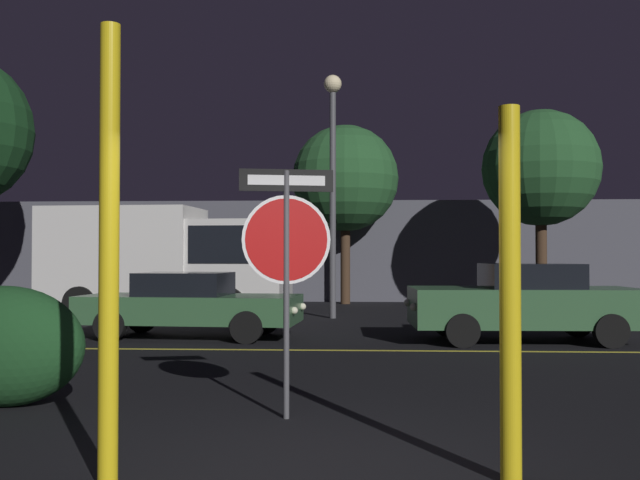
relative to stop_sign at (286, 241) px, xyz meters
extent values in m
plane|color=black|center=(0.36, -1.84, -1.76)|extent=(260.00, 260.00, 0.00)
cube|color=gold|center=(0.36, 5.08, -1.76)|extent=(43.35, 0.12, 0.01)
cylinder|color=#4C4C51|center=(0.00, 0.00, -0.53)|extent=(0.06, 0.06, 2.46)
cylinder|color=white|center=(0.00, 0.00, 0.01)|extent=(0.87, 0.19, 0.89)
cylinder|color=#B71414|center=(0.00, 0.00, 0.01)|extent=(0.81, 0.18, 0.82)
cube|color=black|center=(0.00, 0.00, 0.60)|extent=(0.93, 0.21, 0.22)
cube|color=white|center=(0.00, 0.00, 0.60)|extent=(0.76, 0.19, 0.10)
cylinder|color=yellow|center=(-1.06, -2.10, -0.13)|extent=(0.14, 0.14, 3.26)
cylinder|color=yellow|center=(1.79, -1.90, -0.42)|extent=(0.15, 0.15, 2.69)
ellipsoid|color=#19421E|center=(-3.08, 0.40, -1.12)|extent=(1.76, 0.90, 1.29)
cube|color=#335B38|center=(-2.55, 6.81, -1.20)|extent=(4.35, 1.98, 0.53)
cube|color=black|center=(-2.68, 6.82, -0.71)|extent=(1.80, 1.55, 0.45)
cylinder|color=black|center=(-1.18, 7.50, -1.46)|extent=(0.61, 0.25, 0.60)
cylinder|color=black|center=(-1.30, 5.91, -1.46)|extent=(0.61, 0.25, 0.60)
cylinder|color=black|center=(-3.80, 7.70, -1.46)|extent=(0.61, 0.25, 0.60)
cylinder|color=black|center=(-3.92, 6.12, -1.46)|extent=(0.61, 0.25, 0.60)
sphere|color=#F4EFCC|center=(-0.37, 7.16, -1.17)|extent=(0.14, 0.14, 0.14)
sphere|color=#F4EFCC|center=(-0.45, 6.13, -1.17)|extent=(0.14, 0.14, 0.14)
cube|color=#335B38|center=(3.82, 6.45, -1.11)|extent=(4.21, 1.93, 0.71)
cube|color=black|center=(3.95, 6.45, -0.53)|extent=(1.71, 1.61, 0.45)
cylinder|color=black|center=(2.56, 5.54, -1.46)|extent=(0.61, 0.22, 0.60)
cylinder|color=black|center=(2.51, 7.28, -1.46)|extent=(0.61, 0.22, 0.60)
cylinder|color=black|center=(5.13, 5.61, -1.46)|extent=(0.61, 0.22, 0.60)
cylinder|color=black|center=(5.09, 7.35, -1.46)|extent=(0.61, 0.22, 0.60)
sphere|color=#F4EFCC|center=(1.73, 5.83, -1.07)|extent=(0.14, 0.14, 0.14)
sphere|color=#F4EFCC|center=(1.70, 6.95, -1.07)|extent=(0.14, 0.14, 0.14)
cube|color=silver|center=(-2.31, 11.40, -0.30)|extent=(2.53, 2.33, 2.13)
cube|color=black|center=(-2.31, 11.40, 0.13)|extent=(2.29, 2.36, 0.94)
cube|color=silver|center=(-5.46, 11.59, -0.13)|extent=(4.06, 2.56, 2.47)
cylinder|color=black|center=(-2.30, 12.52, -1.34)|extent=(0.86, 0.33, 0.84)
cylinder|color=black|center=(-2.44, 10.28, -1.34)|extent=(0.86, 0.33, 0.84)
cylinder|color=black|center=(-6.09, 12.75, -1.34)|extent=(0.86, 0.33, 0.84)
cylinder|color=black|center=(-6.23, 10.51, -1.34)|extent=(0.86, 0.33, 0.84)
cylinder|color=#4C4C51|center=(0.10, 11.26, 1.15)|extent=(0.16, 0.16, 5.82)
sphere|color=#F9E5B2|center=(0.10, 11.26, 4.29)|extent=(0.46, 0.46, 0.46)
cylinder|color=#422D1E|center=(0.34, 16.70, -0.31)|extent=(0.32, 0.32, 2.91)
sphere|color=#235128|center=(0.34, 16.70, 2.43)|extent=(3.55, 3.55, 3.55)
cylinder|color=#422D1E|center=(6.02, 13.67, -0.30)|extent=(0.32, 0.32, 2.93)
sphere|color=#235128|center=(6.02, 13.67, 2.37)|extent=(3.35, 3.35, 3.35)
cube|color=#4C4C56|center=(1.35, 19.34, 0.01)|extent=(36.20, 3.16, 3.54)
camera|label=1|loc=(0.69, -7.06, -0.15)|focal=40.00mm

